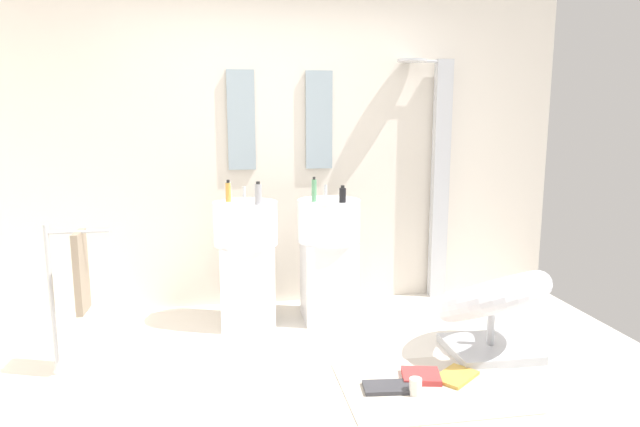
{
  "coord_description": "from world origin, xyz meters",
  "views": [
    {
      "loc": [
        -0.47,
        -3.03,
        1.59
      ],
      "look_at": [
        0.15,
        0.55,
        0.95
      ],
      "focal_mm": 31.41,
      "sensor_mm": 36.0,
      "label": 1
    }
  ],
  "objects_px": {
    "soap_bottle_black": "(343,195)",
    "soap_bottle_grey": "(258,194)",
    "soap_bottle_amber": "(228,192)",
    "soap_bottle_clear": "(228,191)",
    "shower_column": "(439,175)",
    "soap_bottle_green": "(314,190)",
    "pedestal_sink_right": "(329,255)",
    "magazine_charcoal": "(387,387)",
    "pedestal_sink_left": "(246,258)",
    "magazine_red": "(421,376)",
    "lounge_chair": "(492,304)",
    "magazine_ochre": "(456,376)",
    "coffee_mug": "(416,386)",
    "towel_rack": "(76,276)"
  },
  "relations": [
    {
      "from": "magazine_red",
      "to": "magazine_charcoal",
      "type": "bearing_deg",
      "value": -145.81
    },
    {
      "from": "shower_column",
      "to": "soap_bottle_clear",
      "type": "relative_size",
      "value": 13.23
    },
    {
      "from": "soap_bottle_amber",
      "to": "soap_bottle_clear",
      "type": "bearing_deg",
      "value": 88.7
    },
    {
      "from": "lounge_chair",
      "to": "magazine_ochre",
      "type": "relative_size",
      "value": 3.85
    },
    {
      "from": "magazine_red",
      "to": "soap_bottle_amber",
      "type": "xyz_separation_m",
      "value": [
        -1.12,
        1.17,
        1.0
      ]
    },
    {
      "from": "pedestal_sink_left",
      "to": "soap_bottle_green",
      "type": "height_order",
      "value": "soap_bottle_green"
    },
    {
      "from": "magazine_charcoal",
      "to": "shower_column",
      "type": "bearing_deg",
      "value": 66.17
    },
    {
      "from": "magazine_ochre",
      "to": "soap_bottle_clear",
      "type": "distance_m",
      "value": 2.1
    },
    {
      "from": "pedestal_sink_left",
      "to": "soap_bottle_black",
      "type": "bearing_deg",
      "value": -11.91
    },
    {
      "from": "pedestal_sink_left",
      "to": "lounge_chair",
      "type": "height_order",
      "value": "pedestal_sink_left"
    },
    {
      "from": "lounge_chair",
      "to": "soap_bottle_green",
      "type": "relative_size",
      "value": 5.78
    },
    {
      "from": "pedestal_sink_right",
      "to": "lounge_chair",
      "type": "distance_m",
      "value": 1.28
    },
    {
      "from": "soap_bottle_green",
      "to": "lounge_chair",
      "type": "bearing_deg",
      "value": -35.28
    },
    {
      "from": "soap_bottle_black",
      "to": "soap_bottle_grey",
      "type": "relative_size",
      "value": 0.76
    },
    {
      "from": "shower_column",
      "to": "magazine_ochre",
      "type": "height_order",
      "value": "shower_column"
    },
    {
      "from": "shower_column",
      "to": "magazine_red",
      "type": "xyz_separation_m",
      "value": [
        -0.68,
        -1.53,
        -1.05
      ]
    },
    {
      "from": "magazine_red",
      "to": "towel_rack",
      "type": "bearing_deg",
      "value": -179.77
    },
    {
      "from": "soap_bottle_amber",
      "to": "pedestal_sink_right",
      "type": "bearing_deg",
      "value": -2.41
    },
    {
      "from": "shower_column",
      "to": "lounge_chair",
      "type": "xyz_separation_m",
      "value": [
        -0.08,
        -1.23,
        -0.73
      ]
    },
    {
      "from": "magazine_ochre",
      "to": "soap_bottle_black",
      "type": "relative_size",
      "value": 2.19
    },
    {
      "from": "lounge_chair",
      "to": "towel_rack",
      "type": "xyz_separation_m",
      "value": [
        -2.64,
        0.15,
        0.28
      ]
    },
    {
      "from": "soap_bottle_grey",
      "to": "magazine_red",
      "type": "bearing_deg",
      "value": -47.74
    },
    {
      "from": "soap_bottle_amber",
      "to": "magazine_charcoal",
      "type": "bearing_deg",
      "value": -55.27
    },
    {
      "from": "lounge_chair",
      "to": "magazine_charcoal",
      "type": "height_order",
      "value": "lounge_chair"
    },
    {
      "from": "pedestal_sink_left",
      "to": "soap_bottle_grey",
      "type": "relative_size",
      "value": 6.29
    },
    {
      "from": "pedestal_sink_right",
      "to": "coffee_mug",
      "type": "xyz_separation_m",
      "value": [
        0.26,
        -1.32,
        -0.46
      ]
    },
    {
      "from": "soap_bottle_green",
      "to": "soap_bottle_amber",
      "type": "bearing_deg",
      "value": 170.78
    },
    {
      "from": "magazine_ochre",
      "to": "soap_bottle_green",
      "type": "xyz_separation_m",
      "value": [
        -0.7,
        1.09,
        1.02
      ]
    },
    {
      "from": "shower_column",
      "to": "soap_bottle_green",
      "type": "relative_size",
      "value": 11.05
    },
    {
      "from": "pedestal_sink_right",
      "to": "magazine_ochre",
      "type": "height_order",
      "value": "pedestal_sink_right"
    },
    {
      "from": "soap_bottle_grey",
      "to": "soap_bottle_green",
      "type": "xyz_separation_m",
      "value": [
        0.42,
        0.07,
        0.01
      ]
    },
    {
      "from": "coffee_mug",
      "to": "magazine_charcoal",
      "type": "bearing_deg",
      "value": 149.32
    },
    {
      "from": "magazine_charcoal",
      "to": "soap_bottle_clear",
      "type": "bearing_deg",
      "value": 128.68
    },
    {
      "from": "towel_rack",
      "to": "soap_bottle_black",
      "type": "xyz_separation_m",
      "value": [
        1.76,
        0.53,
        0.38
      ]
    },
    {
      "from": "shower_column",
      "to": "soap_bottle_green",
      "type": "xyz_separation_m",
      "value": [
        -1.16,
        -0.47,
        -0.04
      ]
    },
    {
      "from": "shower_column",
      "to": "coffee_mug",
      "type": "xyz_separation_m",
      "value": [
        -0.78,
        -1.71,
        -1.02
      ]
    },
    {
      "from": "pedestal_sink_left",
      "to": "magazine_charcoal",
      "type": "height_order",
      "value": "pedestal_sink_left"
    },
    {
      "from": "soap_bottle_clear",
      "to": "soap_bottle_amber",
      "type": "height_order",
      "value": "soap_bottle_amber"
    },
    {
      "from": "shower_column",
      "to": "soap_bottle_grey",
      "type": "bearing_deg",
      "value": -161.28
    },
    {
      "from": "soap_bottle_clear",
      "to": "pedestal_sink_right",
      "type": "bearing_deg",
      "value": -8.56
    },
    {
      "from": "magazine_ochre",
      "to": "soap_bottle_grey",
      "type": "distance_m",
      "value": 1.82
    },
    {
      "from": "lounge_chair",
      "to": "magazine_red",
      "type": "distance_m",
      "value": 0.74
    },
    {
      "from": "magazine_charcoal",
      "to": "coffee_mug",
      "type": "height_order",
      "value": "coffee_mug"
    },
    {
      "from": "coffee_mug",
      "to": "soap_bottle_black",
      "type": "distance_m",
      "value": 1.52
    },
    {
      "from": "towel_rack",
      "to": "soap_bottle_amber",
      "type": "relative_size",
      "value": 5.89
    },
    {
      "from": "magazine_red",
      "to": "soap_bottle_clear",
      "type": "bearing_deg",
      "value": 144.51
    },
    {
      "from": "lounge_chair",
      "to": "magazine_ochre",
      "type": "bearing_deg",
      "value": -139.43
    },
    {
      "from": "shower_column",
      "to": "magazine_charcoal",
      "type": "height_order",
      "value": "shower_column"
    },
    {
      "from": "pedestal_sink_left",
      "to": "coffee_mug",
      "type": "height_order",
      "value": "pedestal_sink_left"
    },
    {
      "from": "towel_rack",
      "to": "magazine_ochre",
      "type": "bearing_deg",
      "value": -12.01
    }
  ]
}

